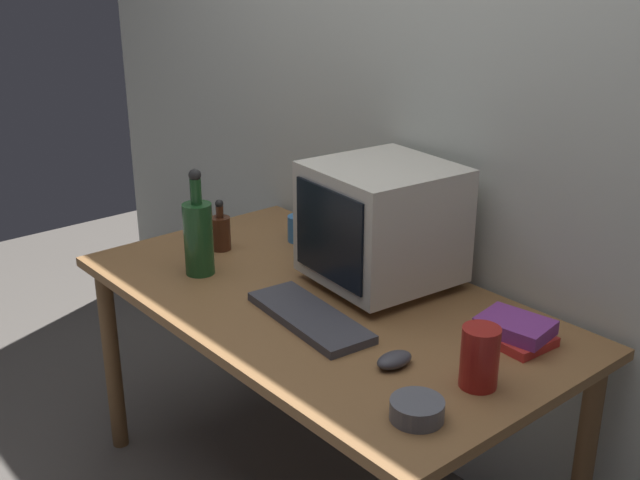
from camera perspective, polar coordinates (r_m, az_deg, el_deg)
back_wall at (r=2.44m, az=8.67°, el=10.28°), size 4.00×0.08×2.50m
desk at (r=2.32m, az=0.00°, el=-6.07°), size 1.50×0.83×0.72m
crt_monitor at (r=2.31m, az=4.51°, el=1.17°), size 0.41×0.42×0.37m
keyboard at (r=2.14m, az=-0.78°, el=-5.63°), size 0.43×0.19×0.02m
computer_mouse at (r=1.94m, az=5.44°, el=-8.68°), size 0.07×0.10×0.04m
bottle_tall at (r=2.43m, az=-8.84°, el=0.35°), size 0.09×0.09×0.34m
bottle_short at (r=2.63m, az=-7.25°, el=0.64°), size 0.07×0.07×0.18m
book_stack at (r=2.10m, az=13.96°, el=-6.41°), size 0.20×0.16×0.06m
mug at (r=2.69m, az=-1.48°, el=0.83°), size 0.12×0.08×0.09m
cd_spindle at (r=1.75m, az=7.07°, el=-12.16°), size 0.12×0.12×0.04m
metal_canister at (r=1.86m, az=11.54°, el=-8.36°), size 0.09×0.09×0.15m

